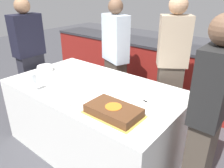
{
  "coord_description": "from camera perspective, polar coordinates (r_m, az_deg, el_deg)",
  "views": [
    {
      "loc": [
        1.47,
        -1.5,
        1.74
      ],
      "look_at": [
        0.26,
        0.0,
        0.88
      ],
      "focal_mm": 35.0,
      "sensor_mm": 36.0,
      "label": 1
    }
  ],
  "objects": [
    {
      "name": "person_cutting_cake",
      "position": [
        2.6,
        15.14,
        3.78
      ],
      "size": [
        0.38,
        0.35,
        1.67
      ],
      "rotation": [
        0.0,
        0.0,
        -2.55
      ],
      "color": "#4C4238",
      "rests_on": "ground_plane"
    },
    {
      "name": "cake",
      "position": [
        1.79,
        0.39,
        -6.99
      ],
      "size": [
        0.48,
        0.3,
        0.08
      ],
      "color": "gold",
      "rests_on": "dining_table"
    },
    {
      "name": "side_plate_near_cake",
      "position": [
        1.97,
        7.31,
        -5.31
      ],
      "size": [
        0.18,
        0.18,
        0.0
      ],
      "color": "white",
      "rests_on": "dining_table"
    },
    {
      "name": "plate_stack",
      "position": [
        2.85,
        -17.09,
        3.96
      ],
      "size": [
        0.19,
        0.19,
        0.06
      ],
      "color": "white",
      "rests_on": "dining_table"
    },
    {
      "name": "wine_glass",
      "position": [
        2.3,
        -19.8,
        1.16
      ],
      "size": [
        0.07,
        0.07,
        0.18
      ],
      "color": "white",
      "rests_on": "dining_table"
    },
    {
      "name": "person_seated_left",
      "position": [
        3.16,
        -20.5,
        5.98
      ],
      "size": [
        0.2,
        0.38,
        1.62
      ],
      "rotation": [
        0.0,
        0.0,
        1.57
      ],
      "color": "#282833",
      "rests_on": "ground_plane"
    },
    {
      "name": "person_standing_back",
      "position": [
        3.01,
        0.87,
        6.49
      ],
      "size": [
        0.45,
        0.33,
        1.61
      ],
      "rotation": [
        0.0,
        0.0,
        2.76
      ],
      "color": "#4C4238",
      "rests_on": "ground_plane"
    },
    {
      "name": "person_seated_right",
      "position": [
        1.78,
        23.56,
        -8.8
      ],
      "size": [
        0.21,
        0.37,
        1.6
      ],
      "rotation": [
        0.0,
        0.0,
        -1.57
      ],
      "color": "#4C4238",
      "rests_on": "ground_plane"
    },
    {
      "name": "back_counter",
      "position": [
        3.67,
        12.89,
        3.1
      ],
      "size": [
        4.4,
        0.58,
        0.92
      ],
      "color": "maroon",
      "rests_on": "ground_plane"
    },
    {
      "name": "dining_table",
      "position": [
        2.49,
        -4.64,
        -8.75
      ],
      "size": [
        1.88,
        1.07,
        0.78
      ],
      "color": "silver",
      "rests_on": "ground_plane"
    },
    {
      "name": "utensil_pile",
      "position": [
        2.02,
        -11.35,
        -4.55
      ],
      "size": [
        0.13,
        0.09,
        0.02
      ],
      "color": "white",
      "rests_on": "dining_table"
    },
    {
      "name": "ground_plane",
      "position": [
        2.72,
        -4.36,
        -15.62
      ],
      "size": [
        14.0,
        14.0,
        0.0
      ],
      "primitive_type": "plane",
      "color": "#424247"
    },
    {
      "name": "side_plate_right_edge",
      "position": [
        2.08,
        10.11,
        -3.79
      ],
      "size": [
        0.18,
        0.18,
        0.0
      ],
      "color": "white",
      "rests_on": "dining_table"
    }
  ]
}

